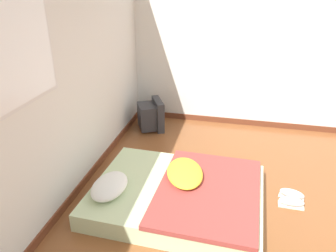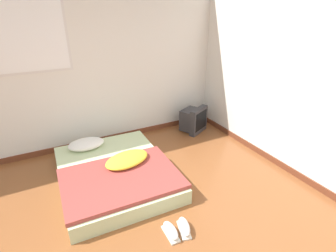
# 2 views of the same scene
# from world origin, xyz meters

# --- Properties ---
(wall_back) EXTENTS (7.29, 0.08, 2.60)m
(wall_back) POSITION_xyz_m (-0.01, 2.76, 1.30)
(wall_back) COLOR silver
(wall_back) RESTS_ON ground_plane
(wall_right) EXTENTS (0.08, 7.87, 2.60)m
(wall_right) POSITION_xyz_m (2.47, 0.00, 1.29)
(wall_right) COLOR silver
(wall_right) RESTS_ON ground_plane
(mattress_bed) EXTENTS (1.44, 1.80, 0.34)m
(mattress_bed) POSITION_xyz_m (0.23, 1.59, 0.13)
(mattress_bed) COLOR beige
(mattress_bed) RESTS_ON ground_plane
(crt_tv) EXTENTS (0.53, 0.50, 0.47)m
(crt_tv) POSITION_xyz_m (1.96, 2.36, 0.22)
(crt_tv) COLOR #333338
(crt_tv) RESTS_ON ground_plane
(sneaker_pair) EXTENTS (0.30, 0.29, 0.10)m
(sneaker_pair) POSITION_xyz_m (0.52, 0.40, 0.05)
(sneaker_pair) COLOR silver
(sneaker_pair) RESTS_ON ground_plane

